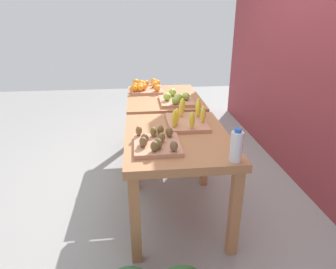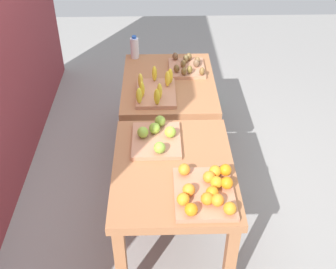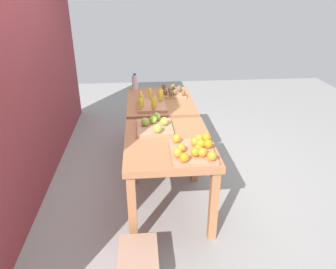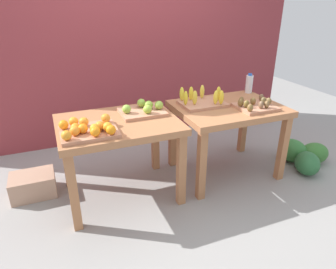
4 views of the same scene
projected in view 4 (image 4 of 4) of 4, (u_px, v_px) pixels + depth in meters
ground_plane at (176, 181)px, 3.15m from camera, size 8.00×8.00×0.00m
back_wall at (133, 19)px, 3.67m from camera, size 4.40×0.12×3.00m
display_table_left at (119, 133)px, 2.69m from camera, size 1.04×0.80×0.75m
display_table_right at (228, 116)px, 3.07m from camera, size 1.04×0.80×0.75m
orange_bin at (88, 129)px, 2.38m from camera, size 0.45×0.39×0.11m
apple_bin at (143, 110)px, 2.81m from camera, size 0.41×0.34×0.11m
banana_crate at (202, 101)px, 3.03m from camera, size 0.44×0.32×0.17m
kiwi_bin at (255, 105)px, 2.93m from camera, size 0.37×0.32×0.10m
water_bottle at (249, 84)px, 3.40m from camera, size 0.08×0.08×0.22m
watermelon_pile at (303, 155)px, 3.40m from camera, size 0.61×0.67×0.27m
cardboard_produce_box at (33, 185)px, 2.89m from camera, size 0.40×0.30×0.21m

